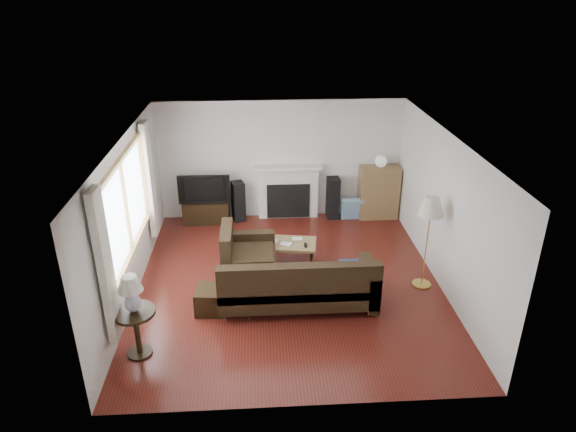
{
  "coord_description": "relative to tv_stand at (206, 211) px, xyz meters",
  "views": [
    {
      "loc": [
        -0.48,
        -7.35,
        4.65
      ],
      "look_at": [
        0.0,
        0.3,
        1.1
      ],
      "focal_mm": 32.0,
      "sensor_mm": 36.0,
      "label": 1
    }
  ],
  "objects": [
    {
      "name": "floor_lamp",
      "position": [
        3.78,
        -2.71,
        0.56
      ],
      "size": [
        0.53,
        0.53,
        1.59
      ],
      "primitive_type": "cube",
      "rotation": [
        0.0,
        0.0,
        0.37
      ],
      "color": "gold",
      "rests_on": "ground"
    },
    {
      "name": "speaker_left",
      "position": [
        0.67,
        0.05,
        0.19
      ],
      "size": [
        0.31,
        0.34,
        0.85
      ],
      "primitive_type": "cube",
      "rotation": [
        0.0,
        0.0,
        0.3
      ],
      "color": "black",
      "rests_on": "ground"
    },
    {
      "name": "sectional_sofa",
      "position": [
        1.66,
        -3.13,
        0.19
      ],
      "size": [
        2.62,
        1.91,
        0.85
      ],
      "primitive_type": "cube",
      "color": "black",
      "rests_on": "ground"
    },
    {
      "name": "table_lamp",
      "position": [
        -0.58,
        -4.16,
        0.72
      ],
      "size": [
        0.32,
        0.32,
        0.52
      ],
      "primitive_type": "cube",
      "color": "silver",
      "rests_on": "side_table"
    },
    {
      "name": "globe_lamp",
      "position": [
        3.63,
        0.03,
        1.01
      ],
      "size": [
        0.25,
        0.25,
        0.25
      ],
      "primitive_type": "sphere",
      "color": "white",
      "rests_on": "bookshelf"
    },
    {
      "name": "bookshelf",
      "position": [
        3.63,
        0.03,
        0.33
      ],
      "size": [
        0.82,
        0.39,
        1.13
      ],
      "primitive_type": "cube",
      "color": "olive",
      "rests_on": "ground"
    },
    {
      "name": "coffee_table",
      "position": [
        1.56,
        -1.82,
        -0.03
      ],
      "size": [
        1.14,
        0.73,
        0.41
      ],
      "primitive_type": "cube",
      "rotation": [
        0.0,
        0.0,
        -0.15
      ],
      "color": "olive",
      "rests_on": "ground"
    },
    {
      "name": "speaker_right",
      "position": [
        2.66,
        0.05,
        0.21
      ],
      "size": [
        0.26,
        0.31,
        0.89
      ],
      "primitive_type": "cube",
      "rotation": [
        0.0,
        0.0,
        0.05
      ],
      "color": "black",
      "rests_on": "ground"
    },
    {
      "name": "footstool",
      "position": [
        0.33,
        -3.22,
        -0.04
      ],
      "size": [
        0.5,
        0.5,
        0.38
      ],
      "primitive_type": "cube",
      "rotation": [
        0.0,
        0.0,
        -0.09
      ],
      "color": "black",
      "rests_on": "ground"
    },
    {
      "name": "television",
      "position": [
        0.0,
        0.0,
        0.54
      ],
      "size": [
        1.05,
        0.14,
        0.61
      ],
      "primitive_type": "imported",
      "color": "black",
      "rests_on": "tv_stand"
    },
    {
      "name": "side_table",
      "position": [
        -0.58,
        -4.16,
        0.11
      ],
      "size": [
        0.56,
        0.56,
        0.7
      ],
      "primitive_type": "cube",
      "color": "black",
      "rests_on": "ground"
    },
    {
      "name": "curtain_near",
      "position": [
        -0.83,
        -4.22,
        1.16
      ],
      "size": [
        0.1,
        0.35,
        2.1
      ],
      "primitive_type": "cube",
      "color": "beige",
      "rests_on": "room"
    },
    {
      "name": "tv_stand",
      "position": [
        0.0,
        0.0,
        0.0
      ],
      "size": [
        0.95,
        0.43,
        0.47
      ],
      "primitive_type": "cube",
      "color": "black",
      "rests_on": "ground"
    },
    {
      "name": "curtain_far",
      "position": [
        -0.83,
        -1.18,
        1.16
      ],
      "size": [
        0.1,
        0.35,
        2.1
      ],
      "primitive_type": "cube",
      "color": "beige",
      "rests_on": "room"
    },
    {
      "name": "window",
      "position": [
        -0.88,
        -2.7,
        1.31
      ],
      "size": [
        0.12,
        2.74,
        1.54
      ],
      "primitive_type": "cube",
      "color": "olive",
      "rests_on": "room"
    },
    {
      "name": "room",
      "position": [
        1.57,
        -2.5,
        1.01
      ],
      "size": [
        5.1,
        5.6,
        2.54
      ],
      "color": "#561A13",
      "rests_on": "ground"
    },
    {
      "name": "fireplace",
      "position": [
        1.72,
        0.14,
        0.34
      ],
      "size": [
        1.4,
        0.26,
        1.15
      ],
      "primitive_type": "cube",
      "color": "white",
      "rests_on": "room"
    }
  ]
}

